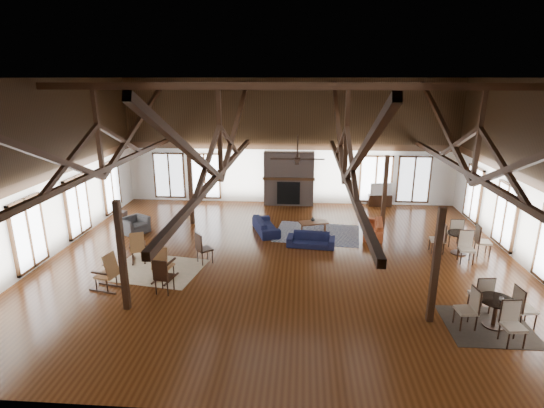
# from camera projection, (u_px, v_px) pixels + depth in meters

# --- Properties ---
(floor) EXTENTS (16.00, 16.00, 0.00)m
(floor) POSITION_uv_depth(u_px,v_px,m) (281.00, 260.00, 14.56)
(floor) COLOR #552B11
(floor) RESTS_ON ground
(ceiling) EXTENTS (16.00, 14.00, 0.02)m
(ceiling) POSITION_uv_depth(u_px,v_px,m) (283.00, 78.00, 12.84)
(ceiling) COLOR black
(ceiling) RESTS_ON wall_back
(wall_back) EXTENTS (16.00, 0.02, 6.00)m
(wall_back) POSITION_uv_depth(u_px,v_px,m) (290.00, 143.00, 20.39)
(wall_back) COLOR white
(wall_back) RESTS_ON floor
(wall_front) EXTENTS (16.00, 0.02, 6.00)m
(wall_front) POSITION_uv_depth(u_px,v_px,m) (260.00, 267.00, 7.01)
(wall_front) COLOR white
(wall_front) RESTS_ON floor
(wall_left) EXTENTS (0.02, 14.00, 6.00)m
(wall_left) POSITION_uv_depth(u_px,v_px,m) (45.00, 171.00, 14.27)
(wall_left) COLOR white
(wall_left) RESTS_ON floor
(wall_right) EXTENTS (0.02, 14.00, 6.00)m
(wall_right) POSITION_uv_depth(u_px,v_px,m) (540.00, 179.00, 13.13)
(wall_right) COLOR white
(wall_right) RESTS_ON floor
(roof_truss) EXTENTS (15.60, 14.07, 3.14)m
(roof_truss) POSITION_uv_depth(u_px,v_px,m) (282.00, 143.00, 13.41)
(roof_truss) COLOR black
(roof_truss) RESTS_ON wall_back
(post_grid) EXTENTS (8.16, 7.16, 3.05)m
(post_grid) POSITION_uv_depth(u_px,v_px,m) (282.00, 218.00, 14.12)
(post_grid) COLOR black
(post_grid) RESTS_ON floor
(fireplace) EXTENTS (2.50, 0.69, 2.60)m
(fireplace) POSITION_uv_depth(u_px,v_px,m) (289.00, 179.00, 20.56)
(fireplace) COLOR #6D5B53
(fireplace) RESTS_ON floor
(ceiling_fan) EXTENTS (1.60, 1.60, 0.75)m
(ceiling_fan) POSITION_uv_depth(u_px,v_px,m) (297.00, 158.00, 12.50)
(ceiling_fan) COLOR black
(ceiling_fan) RESTS_ON roof_truss
(sofa_navy_front) EXTENTS (1.81, 0.86, 0.51)m
(sofa_navy_front) POSITION_uv_depth(u_px,v_px,m) (311.00, 240.00, 15.65)
(sofa_navy_front) COLOR #15193B
(sofa_navy_front) RESTS_ON floor
(sofa_navy_left) EXTENTS (2.03, 1.31, 0.55)m
(sofa_navy_left) POSITION_uv_depth(u_px,v_px,m) (266.00, 226.00, 17.09)
(sofa_navy_left) COLOR #151A3B
(sofa_navy_left) RESTS_ON floor
(sofa_orange) EXTENTS (1.98, 0.99, 0.55)m
(sofa_orange) POSITION_uv_depth(u_px,v_px,m) (373.00, 228.00, 16.85)
(sofa_orange) COLOR #963E1D
(sofa_orange) RESTS_ON floor
(coffee_table) EXTENTS (1.23, 0.89, 0.43)m
(coffee_table) POSITION_uv_depth(u_px,v_px,m) (313.00, 223.00, 17.10)
(coffee_table) COLOR brown
(coffee_table) RESTS_ON floor
(vase) EXTENTS (0.21, 0.21, 0.18)m
(vase) POSITION_uv_depth(u_px,v_px,m) (313.00, 219.00, 17.13)
(vase) COLOR #B2B2B2
(vase) RESTS_ON coffee_table
(armchair) EXTENTS (1.26, 1.30, 0.64)m
(armchair) POSITION_uv_depth(u_px,v_px,m) (134.00, 225.00, 17.01)
(armchair) COLOR #333336
(armchair) RESTS_ON floor
(side_table_lamp) EXTENTS (0.41, 0.41, 1.04)m
(side_table_lamp) POSITION_uv_depth(u_px,v_px,m) (121.00, 215.00, 18.04)
(side_table_lamp) COLOR black
(side_table_lamp) RESTS_ON floor
(rocking_chair_a) EXTENTS (0.70, 0.93, 1.06)m
(rocking_chair_a) POSITION_uv_depth(u_px,v_px,m) (138.00, 248.00, 14.29)
(rocking_chair_a) COLOR brown
(rocking_chair_a) RESTS_ON floor
(rocking_chair_b) EXTENTS (0.64, 0.97, 1.15)m
(rocking_chair_b) POSITION_uv_depth(u_px,v_px,m) (162.00, 265.00, 12.90)
(rocking_chair_b) COLOR brown
(rocking_chair_b) RESTS_ON floor
(rocking_chair_c) EXTENTS (0.98, 0.66, 1.16)m
(rocking_chair_c) POSITION_uv_depth(u_px,v_px,m) (108.00, 273.00, 12.36)
(rocking_chair_c) COLOR brown
(rocking_chair_c) RESTS_ON floor
(side_chair_a) EXTENTS (0.64, 0.64, 1.08)m
(side_chair_a) POSITION_uv_depth(u_px,v_px,m) (202.00, 246.00, 14.10)
(side_chair_a) COLOR black
(side_chair_a) RESTS_ON floor
(side_chair_b) EXTENTS (0.53, 0.53, 1.09)m
(side_chair_b) POSITION_uv_depth(u_px,v_px,m) (162.00, 274.00, 12.09)
(side_chair_b) COLOR black
(side_chair_b) RESTS_ON floor
(cafe_table_near) EXTENTS (2.02, 2.02, 1.04)m
(cafe_table_near) POSITION_uv_depth(u_px,v_px,m) (496.00, 308.00, 10.53)
(cafe_table_near) COLOR black
(cafe_table_near) RESTS_ON floor
(cafe_table_far) EXTENTS (2.07, 2.07, 1.07)m
(cafe_table_far) POSITION_uv_depth(u_px,v_px,m) (460.00, 239.00, 14.93)
(cafe_table_far) COLOR black
(cafe_table_far) RESTS_ON floor
(cup_near) EXTENTS (0.12, 0.12, 0.09)m
(cup_near) POSITION_uv_depth(u_px,v_px,m) (501.00, 299.00, 10.41)
(cup_near) COLOR #B2B2B2
(cup_near) RESTS_ON cafe_table_near
(cup_far) EXTENTS (0.16, 0.16, 0.11)m
(cup_far) POSITION_uv_depth(u_px,v_px,m) (462.00, 232.00, 14.81)
(cup_far) COLOR #B2B2B2
(cup_far) RESTS_ON cafe_table_far
(tv_console) EXTENTS (1.10, 0.41, 0.55)m
(tv_console) POSITION_uv_depth(u_px,v_px,m) (380.00, 200.00, 20.62)
(tv_console) COLOR black
(tv_console) RESTS_ON floor
(television) EXTENTS (1.05, 0.27, 0.60)m
(television) POSITION_uv_depth(u_px,v_px,m) (381.00, 189.00, 20.45)
(television) COLOR #B2B2B2
(television) RESTS_ON tv_console
(rug_tan) EXTENTS (3.15, 2.65, 0.01)m
(rug_tan) POSITION_uv_depth(u_px,v_px,m) (156.00, 270.00, 13.80)
(rug_tan) COLOR #CAAB8C
(rug_tan) RESTS_ON floor
(rug_navy) EXTENTS (3.57, 2.85, 0.01)m
(rug_navy) POSITION_uv_depth(u_px,v_px,m) (317.00, 233.00, 17.01)
(rug_navy) COLOR #1B234C
(rug_navy) RESTS_ON floor
(rug_dark) EXTENTS (2.09, 1.90, 0.01)m
(rug_dark) POSITION_uv_depth(u_px,v_px,m) (487.00, 326.00, 10.67)
(rug_dark) COLOR black
(rug_dark) RESTS_ON floor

